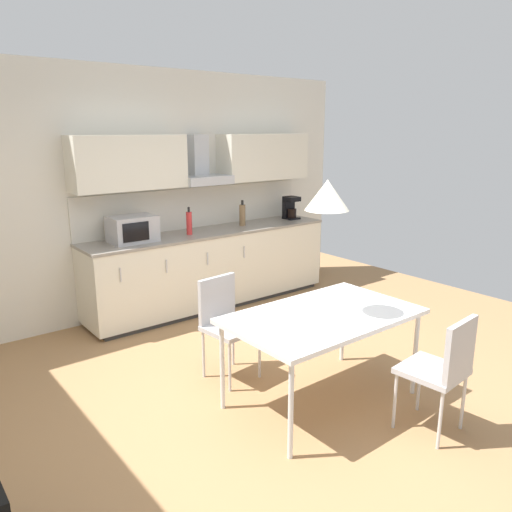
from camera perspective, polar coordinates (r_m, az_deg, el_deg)
name	(u,v)px	position (r m, az deg, el deg)	size (l,w,h in m)	color
ground_plane	(277,407)	(4.05, 2.46, -16.90)	(7.73, 7.78, 0.02)	#9E754C
wall_back	(124,195)	(5.77, -14.88, 6.72)	(6.19, 0.10, 2.75)	silver
kitchen_counter	(211,268)	(6.06, -5.11, -1.32)	(3.11, 0.65, 0.92)	#333333
backsplash_tile	(197,207)	(6.16, -6.78, 5.54)	(3.09, 0.02, 0.48)	silver
upper_wall_cabinets	(202,160)	(5.97, -6.14, 10.81)	(3.09, 0.40, 0.57)	silver
microwave	(132,229)	(5.46, -13.94, 3.02)	(0.48, 0.35, 0.28)	#ADADB2
coffee_maker	(290,208)	(6.73, 3.93, 5.54)	(0.18, 0.19, 0.30)	black
bottle_brown	(242,215)	(6.23, -1.57, 4.73)	(0.08, 0.08, 0.32)	brown
bottle_red	(189,223)	(5.73, -7.65, 3.78)	(0.07, 0.07, 0.32)	red
dining_table	(323,319)	(3.85, 7.65, -7.16)	(1.46, 0.89, 0.73)	white
chair_far_left	(225,317)	(4.29, -3.59, -6.97)	(0.44, 0.44, 0.87)	#B2B2B7
chair_near_right	(444,364)	(3.71, 20.69, -11.46)	(0.43, 0.43, 0.87)	#B2B2B7
pendant_lamp	(327,195)	(3.62, 8.15, 6.91)	(0.32, 0.32, 0.22)	silver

